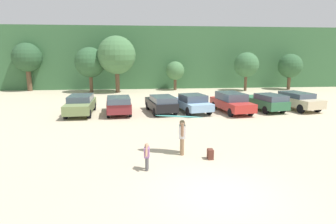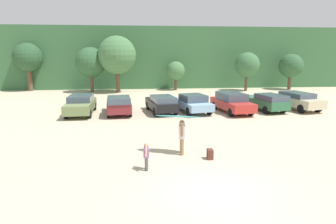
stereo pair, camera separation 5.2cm
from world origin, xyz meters
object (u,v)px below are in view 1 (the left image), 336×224
Objects in this scene: parked_car_champagne at (296,100)px; person_adult at (182,135)px; surfboard_teal at (179,116)px; parked_car_olive_green at (81,104)px; parked_car_red at (231,102)px; backpack_dropped at (210,154)px; parked_car_black at (161,103)px; person_child at (147,155)px; parked_car_forest_green at (265,101)px; parked_car_maroon at (118,104)px; parked_car_sky_blue at (192,103)px.

person_adult is (-11.27, -10.01, 0.11)m from parked_car_champagne.
surfboard_teal is (-11.42, -9.88, 0.97)m from parked_car_champagne.
parked_car_red reaches higher than parked_car_olive_green.
person_adult reaches higher than backpack_dropped.
person_child is at bearing 162.84° from parked_car_black.
person_adult is at bearing 171.41° from parked_car_black.
parked_car_black is 10.58m from backpack_dropped.
person_adult is 1.55m from backpack_dropped.
parked_car_black is at bearing -92.81° from parked_car_olive_green.
backpack_dropped is at bearing 148.88° from parked_car_red.
person_child is (-12.94, -11.72, -0.17)m from parked_car_champagne.
surfboard_teal is at bearing 140.63° from parked_car_red.
parked_car_forest_green is at bearing -99.52° from parked_car_black.
parked_car_olive_green is 14.91m from parked_car_forest_green.
parked_car_champagne is 14.79m from backpack_dropped.
parked_car_olive_green is 2.08× the size of surfboard_teal.
parked_car_maroon reaches higher than parked_car_sky_blue.
surfboard_teal is 2.22m from backpack_dropped.
person_adult is 1.45× the size of person_child.
surfboard_teal is at bearing 118.63° from parked_car_champagne.
parked_car_olive_green is at bearing 78.50° from parked_car_champagne.
parked_car_black is 2.77× the size of person_adult.
parked_car_sky_blue is 6.16m from parked_car_forest_green.
parked_car_olive_green reaches higher than parked_car_forest_green.
person_adult is (-8.41, -9.76, 0.15)m from parked_car_forest_green.
parked_car_red reaches higher than backpack_dropped.
parked_car_sky_blue is 4.25× the size of person_child.
parked_car_sky_blue is (8.75, -0.10, -0.02)m from parked_car_olive_green.
parked_car_maroon reaches higher than person_child.
parked_car_champagne is (14.84, 0.53, 0.01)m from parked_car_maroon.
backpack_dropped is (-1.09, -10.44, -0.55)m from parked_car_sky_blue.
parked_car_champagne reaches higher than backpack_dropped.
person_adult reaches higher than parked_car_champagne.
parked_car_champagne is at bearing -98.36° from parked_car_black.
parked_car_red is at bearing 83.85° from parked_car_champagne.
surfboard_teal is at bearing 126.56° from parked_car_forest_green.
person_adult is 0.70× the size of surfboard_teal.
surfboard_teal is at bearing -148.75° from parked_car_olive_green.
person_adult reaches higher than parked_car_maroon.
person_adult is at bearing -148.49° from parked_car_olive_green.
parked_car_olive_green is 11.60m from surfboard_teal.
parked_car_forest_green is (8.62, 0.05, 0.00)m from parked_car_black.
person_adult is at bearing 141.67° from parked_car_red.
person_adult reaches higher than parked_car_red.
parked_car_red is 10.91× the size of backpack_dropped.
parked_car_red is at bearing -96.23° from parked_car_maroon.
person_child is 0.48× the size of surfboard_teal.
backpack_dropped is (1.37, -10.47, -0.54)m from parked_car_black.
parked_car_sky_blue is 0.97× the size of parked_car_champagne.
parked_car_maroon is 0.95× the size of parked_car_forest_green.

